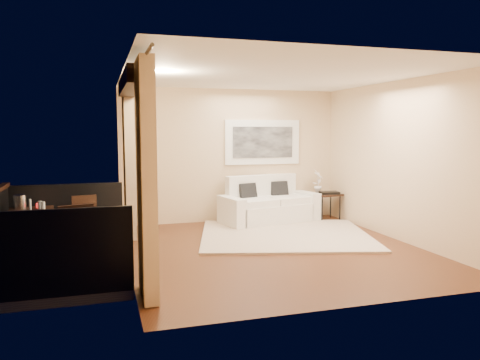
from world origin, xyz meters
name	(u,v)px	position (x,y,z in m)	size (l,w,h in m)	color
floor	(274,249)	(0.00, 0.00, 0.00)	(5.00, 5.00, 0.00)	#572E19
room_shell	(132,83)	(-2.13, 0.00, 2.52)	(5.00, 6.40, 5.00)	white
balcony	(48,254)	(-3.31, 0.00, 0.18)	(1.81, 2.60, 1.17)	#605B56
curtains	(136,168)	(-2.11, 0.00, 1.34)	(0.16, 4.80, 2.64)	tan
artwork	(263,142)	(0.67, 2.46, 1.62)	(1.62, 0.07, 0.92)	white
rug	(285,235)	(0.52, 0.83, 0.02)	(2.92, 2.55, 0.04)	beige
sofa	(268,206)	(0.65, 2.09, 0.34)	(2.10, 1.24, 0.95)	white
side_table	(327,196)	(1.93, 2.00, 0.49)	(0.60, 0.60, 0.55)	black
tray	(329,193)	(1.95, 1.93, 0.58)	(0.38, 0.28, 0.05)	black
orchid	(318,181)	(1.78, 2.11, 0.80)	(0.27, 0.18, 0.50)	white
bistro_table	(32,215)	(-3.57, 0.56, 0.64)	(0.67, 0.67, 0.72)	black
balcony_chair_far	(84,218)	(-2.86, 0.92, 0.49)	(0.44, 0.45, 0.86)	black
balcony_chair_near	(79,239)	(-2.86, -0.91, 0.56)	(0.52, 0.53, 0.97)	black
ice_bucket	(20,202)	(-3.74, 0.71, 0.82)	(0.18, 0.18, 0.20)	silver
candle	(38,205)	(-3.49, 0.69, 0.75)	(0.06, 0.06, 0.07)	red
vase	(30,205)	(-3.56, 0.38, 0.81)	(0.04, 0.04, 0.18)	silver
glass_a	(43,206)	(-3.40, 0.48, 0.78)	(0.06, 0.06, 0.12)	silver
glass_b	(40,205)	(-3.45, 0.56, 0.78)	(0.06, 0.06, 0.12)	silver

